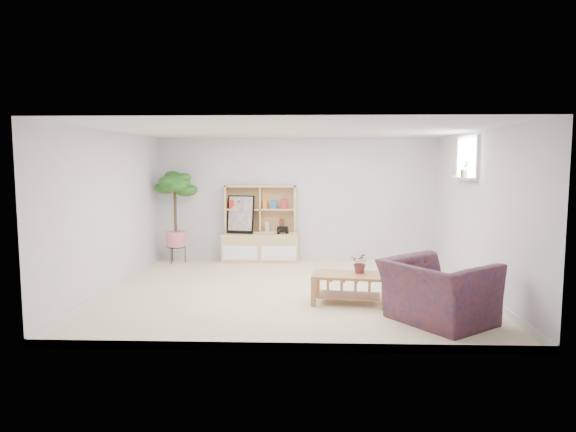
{
  "coord_description": "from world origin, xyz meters",
  "views": [
    {
      "loc": [
        0.19,
        -7.58,
        1.96
      ],
      "look_at": [
        -0.08,
        0.2,
        1.11
      ],
      "focal_mm": 32.0,
      "sensor_mm": 36.0,
      "label": 1
    }
  ],
  "objects_px": {
    "storage_unit": "(260,224)",
    "floor_tree": "(175,217)",
    "coffee_table": "(349,288)",
    "armchair": "(438,288)"
  },
  "relations": [
    {
      "from": "coffee_table",
      "to": "floor_tree",
      "type": "distance_m",
      "value": 4.17
    },
    {
      "from": "coffee_table",
      "to": "floor_tree",
      "type": "xyz_separation_m",
      "value": [
        -3.09,
        2.71,
        0.67
      ]
    },
    {
      "from": "storage_unit",
      "to": "floor_tree",
      "type": "bearing_deg",
      "value": -173.24
    },
    {
      "from": "floor_tree",
      "to": "coffee_table",
      "type": "bearing_deg",
      "value": -41.21
    },
    {
      "from": "storage_unit",
      "to": "armchair",
      "type": "height_order",
      "value": "storage_unit"
    },
    {
      "from": "floor_tree",
      "to": "storage_unit",
      "type": "bearing_deg",
      "value": 6.76
    },
    {
      "from": "storage_unit",
      "to": "coffee_table",
      "type": "distance_m",
      "value": 3.3
    },
    {
      "from": "storage_unit",
      "to": "coffee_table",
      "type": "xyz_separation_m",
      "value": [
        1.49,
        -2.9,
        -0.53
      ]
    },
    {
      "from": "coffee_table",
      "to": "armchair",
      "type": "xyz_separation_m",
      "value": [
        1.0,
        -0.81,
        0.23
      ]
    },
    {
      "from": "floor_tree",
      "to": "armchair",
      "type": "bearing_deg",
      "value": -40.7
    }
  ]
}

